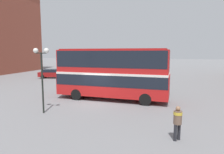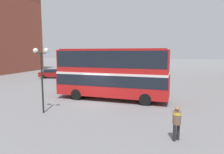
# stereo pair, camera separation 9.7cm
# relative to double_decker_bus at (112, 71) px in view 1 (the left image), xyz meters

# --- Properties ---
(ground_plane) EXTENTS (240.00, 240.00, 0.00)m
(ground_plane) POSITION_rel_double_decker_bus_xyz_m (-1.11, -1.70, -2.67)
(ground_plane) COLOR slate
(double_decker_bus) EXTENTS (10.33, 3.34, 4.67)m
(double_decker_bus) POSITION_rel_double_decker_bus_xyz_m (0.00, 0.00, 0.00)
(double_decker_bus) COLOR red
(double_decker_bus) RESTS_ON ground_plane
(pedestrian_foreground) EXTENTS (0.60, 0.60, 1.74)m
(pedestrian_foreground) POSITION_rel_double_decker_bus_xyz_m (5.18, -7.64, -1.60)
(pedestrian_foreground) COLOR #232328
(pedestrian_foreground) RESTS_ON ground_plane
(parked_car_kerb_near) EXTENTS (4.58, 2.65, 1.52)m
(parked_car_kerb_near) POSITION_rel_double_decker_bus_xyz_m (-13.60, 12.65, -1.89)
(parked_car_kerb_near) COLOR maroon
(parked_car_kerb_near) RESTS_ON ground_plane
(street_lamp_twin_globe) EXTENTS (1.19, 0.35, 4.65)m
(street_lamp_twin_globe) POSITION_rel_double_decker_bus_xyz_m (-3.82, -5.19, 0.87)
(street_lamp_twin_globe) COLOR black
(street_lamp_twin_globe) RESTS_ON ground_plane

